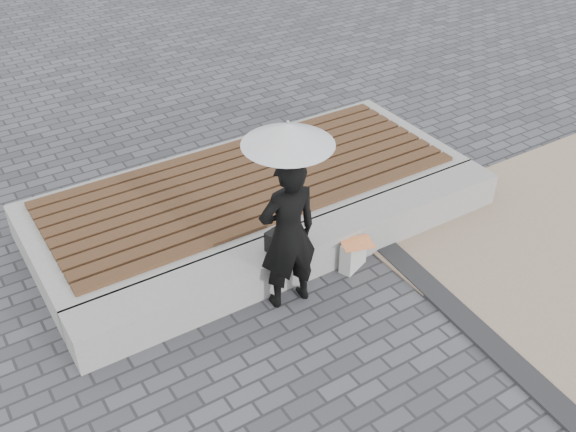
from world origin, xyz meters
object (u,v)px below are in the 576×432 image
object	(u,v)px
woman	(288,234)
handbag	(279,237)
parasol	(288,134)
canvas_tote	(353,254)
seating_ledge	(308,250)

from	to	relation	value
woman	handbag	xyz separation A→B (m)	(0.10, 0.33, -0.29)
parasol	canvas_tote	bearing A→B (deg)	4.19
handbag	canvas_tote	xyz separation A→B (m)	(0.73, -0.27, -0.34)
woman	canvas_tote	distance (m)	1.05
parasol	canvas_tote	distance (m)	1.86
woman	parasol	xyz separation A→B (m)	(0.00, 0.00, 1.03)
parasol	handbag	bearing A→B (deg)	72.54
woman	handbag	bearing A→B (deg)	-102.97
woman	parasol	size ratio (longest dim) A/B	1.55
seating_ledge	woman	distance (m)	0.83
woman	handbag	world-z (taller)	woman
parasol	handbag	size ratio (longest dim) A/B	3.31
parasol	seating_ledge	bearing A→B (deg)	36.84
seating_ledge	parasol	world-z (taller)	parasol
woman	parasol	distance (m)	1.03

